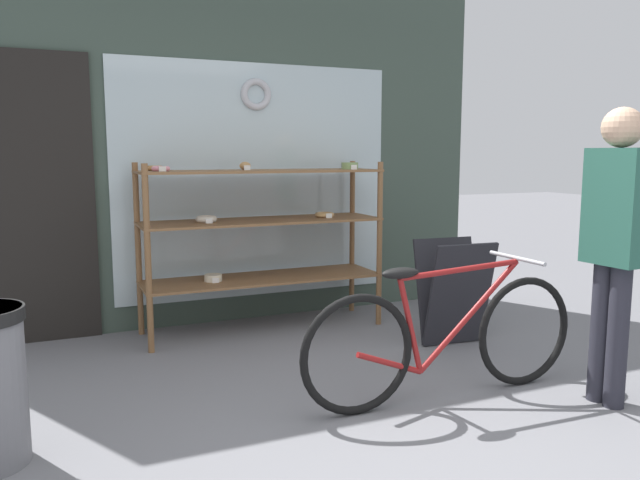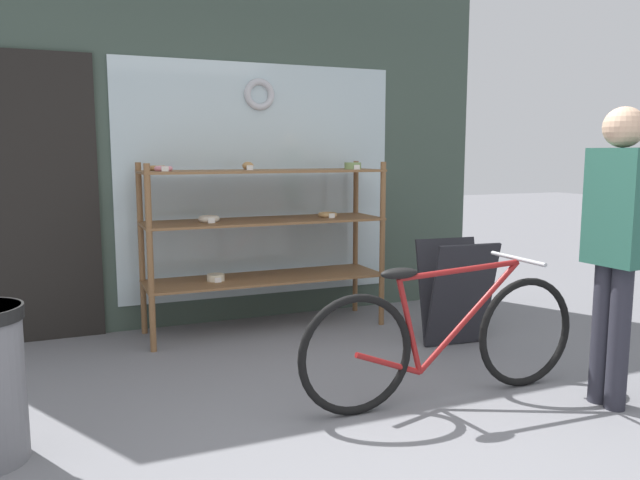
# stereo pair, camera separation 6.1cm
# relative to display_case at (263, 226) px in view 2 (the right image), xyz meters

# --- Properties ---
(storefront_facade) EXTENTS (4.46, 0.13, 3.29)m
(storefront_facade) POSITION_rel_display_case_xyz_m (-0.16, 0.40, 0.77)
(storefront_facade) COLOR #3D4C42
(storefront_facade) RESTS_ON ground_plane
(display_case) EXTENTS (1.85, 0.53, 1.31)m
(display_case) POSITION_rel_display_case_xyz_m (0.00, 0.00, 0.00)
(display_case) COLOR brown
(display_case) RESTS_ON ground_plane
(bicycle) EXTENTS (1.77, 0.46, 0.79)m
(bicycle) POSITION_rel_display_case_xyz_m (0.50, -1.76, -0.47)
(bicycle) COLOR black
(bicycle) RESTS_ON ground_plane
(sandwich_board) EXTENTS (0.51, 0.42, 0.75)m
(sandwich_board) POSITION_rel_display_case_xyz_m (1.15, -0.92, -0.44)
(sandwich_board) COLOR #232328
(sandwich_board) RESTS_ON ground_plane
(pedestrian) EXTENTS (0.21, 0.33, 1.62)m
(pedestrian) POSITION_rel_display_case_xyz_m (1.28, -2.17, 0.13)
(pedestrian) COLOR #282833
(pedestrian) RESTS_ON ground_plane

